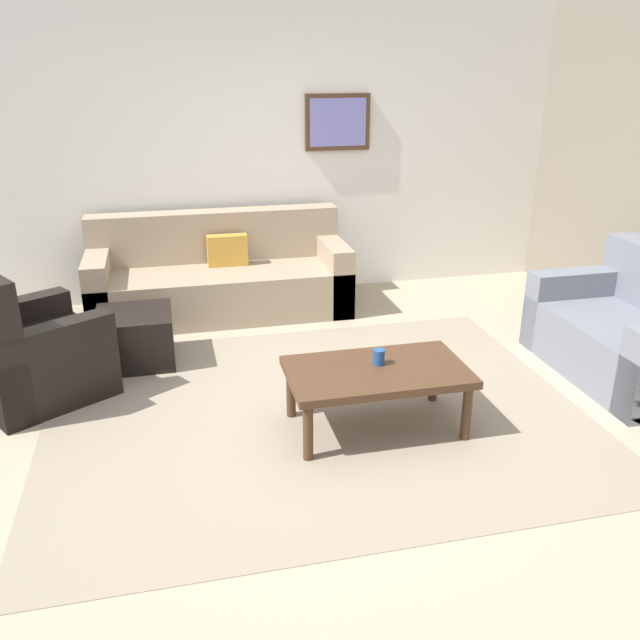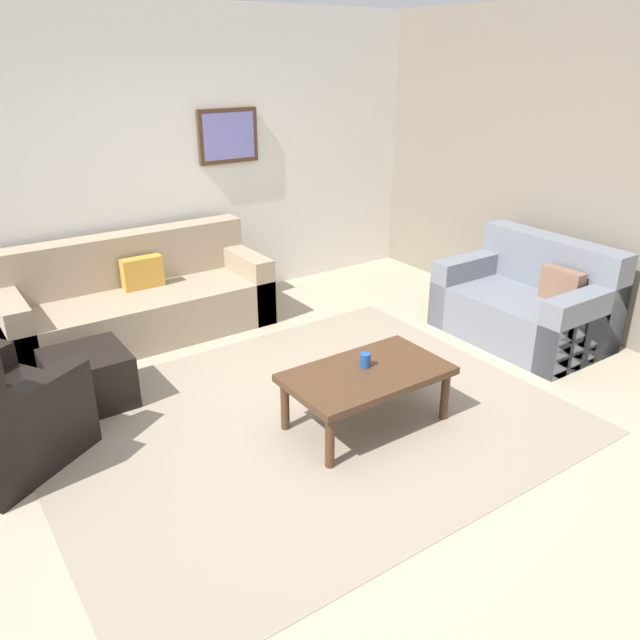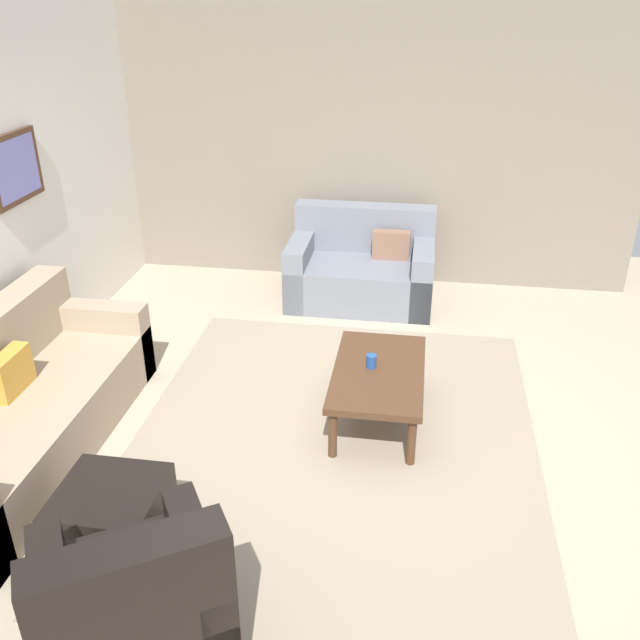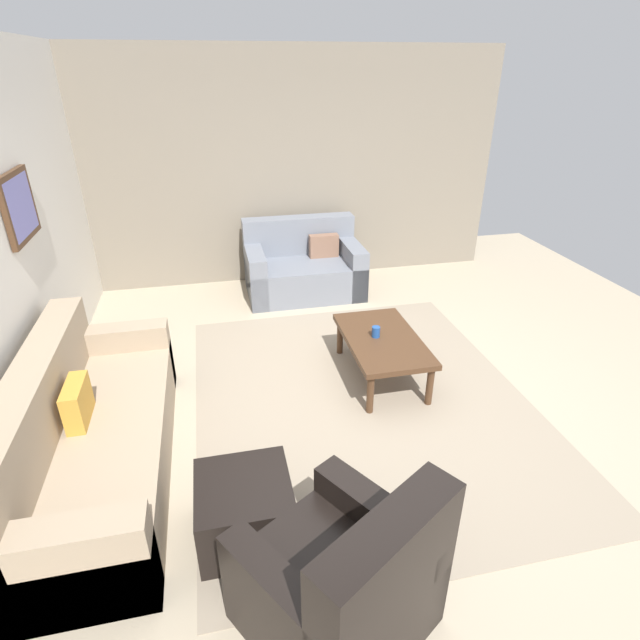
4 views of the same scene
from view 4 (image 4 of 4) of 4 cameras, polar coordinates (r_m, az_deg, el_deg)
name	(u,v)px [view 4 (image 4 of 4)]	position (r m, az deg, el deg)	size (l,w,h in m)	color
ground_plane	(362,401)	(4.38, 4.79, -9.10)	(8.00, 8.00, 0.00)	tan
stone_feature_panel	(297,169)	(6.56, -2.66, 16.73)	(0.12, 5.20, 2.80)	slate
area_rug	(362,400)	(4.38, 4.80, -9.06)	(3.46, 2.79, 0.01)	gray
couch_main	(83,441)	(3.85, -25.28, -12.35)	(2.28, 0.88, 0.88)	gray
couch_loveseat	(303,268)	(6.32, -1.98, 5.94)	(0.91, 1.39, 0.88)	slate
armchair_leather	(346,590)	(2.77, 3.02, -28.27)	(1.10, 1.10, 0.95)	black
ottoman	(245,509)	(3.25, -8.53, -20.48)	(0.56, 0.56, 0.40)	black
coffee_table	(382,342)	(4.52, 7.08, -2.54)	(1.10, 0.64, 0.41)	#472D1C
cup	(376,332)	(4.48, 6.36, -1.34)	(0.07, 0.07, 0.10)	#1E478C
framed_artwork	(19,207)	(4.48, -30.96, 10.99)	(0.62, 0.04, 0.51)	#472D1C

